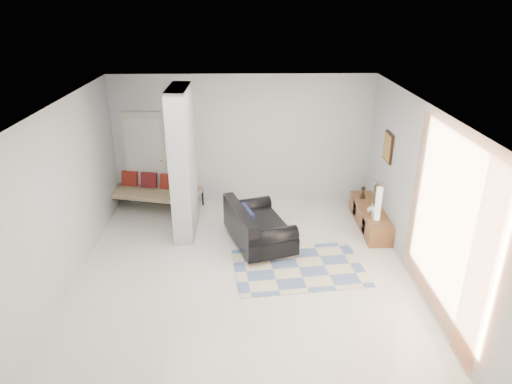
{
  "coord_description": "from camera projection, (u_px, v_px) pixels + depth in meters",
  "views": [
    {
      "loc": [
        0.08,
        -6.37,
        4.25
      ],
      "look_at": [
        0.23,
        0.6,
        1.24
      ],
      "focal_mm": 32.0,
      "sensor_mm": 36.0,
      "label": 1
    }
  ],
  "objects": [
    {
      "name": "floor",
      "position": [
        243.0,
        275.0,
        7.52
      ],
      "size": [
        6.0,
        6.0,
        0.0
      ],
      "primitive_type": "plane",
      "color": "white",
      "rests_on": "ground"
    },
    {
      "name": "ceiling",
      "position": [
        241.0,
        107.0,
        6.42
      ],
      "size": [
        6.0,
        6.0,
        0.0
      ],
      "primitive_type": "plane",
      "rotation": [
        3.14,
        0.0,
        0.0
      ],
      "color": "white",
      "rests_on": "wall_back"
    },
    {
      "name": "wall_back",
      "position": [
        243.0,
        141.0,
        9.72
      ],
      "size": [
        6.0,
        0.0,
        6.0
      ],
      "primitive_type": "plane",
      "rotation": [
        1.57,
        0.0,
        0.0
      ],
      "color": "silver",
      "rests_on": "ground"
    },
    {
      "name": "wall_front",
      "position": [
        240.0,
        330.0,
        4.22
      ],
      "size": [
        6.0,
        0.0,
        6.0
      ],
      "primitive_type": "plane",
      "rotation": [
        -1.57,
        0.0,
        0.0
      ],
      "color": "silver",
      "rests_on": "ground"
    },
    {
      "name": "wall_left",
      "position": [
        61.0,
        200.0,
        6.91
      ],
      "size": [
        0.0,
        6.0,
        6.0
      ],
      "primitive_type": "plane",
      "rotation": [
        1.57,
        0.0,
        1.57
      ],
      "color": "silver",
      "rests_on": "ground"
    },
    {
      "name": "wall_right",
      "position": [
        420.0,
        196.0,
        7.03
      ],
      "size": [
        0.0,
        6.0,
        6.0
      ],
      "primitive_type": "plane",
      "rotation": [
        1.57,
        0.0,
        -1.57
      ],
      "color": "silver",
      "rests_on": "ground"
    },
    {
      "name": "partition_column",
      "position": [
        183.0,
        163.0,
        8.42
      ],
      "size": [
        0.35,
        1.2,
        2.8
      ],
      "primitive_type": "cube",
      "color": "#B6BCBE",
      "rests_on": "floor"
    },
    {
      "name": "hallway_door",
      "position": [
        145.0,
        159.0,
        9.8
      ],
      "size": [
        0.85,
        0.06,
        2.04
      ],
      "primitive_type": "cube",
      "color": "beige",
      "rests_on": "floor"
    },
    {
      "name": "curtain",
      "position": [
        446.0,
        229.0,
        5.95
      ],
      "size": [
        0.0,
        2.55,
        2.55
      ],
      "primitive_type": "plane",
      "rotation": [
        1.57,
        0.0,
        1.57
      ],
      "color": "orange",
      "rests_on": "wall_right"
    },
    {
      "name": "wall_art",
      "position": [
        388.0,
        147.0,
        8.49
      ],
      "size": [
        0.04,
        0.45,
        0.55
      ],
      "primitive_type": "cube",
      "color": "#331B0E",
      "rests_on": "wall_right"
    },
    {
      "name": "media_console",
      "position": [
        370.0,
        217.0,
        9.06
      ],
      "size": [
        0.45,
        1.75,
        0.8
      ],
      "color": "brown",
      "rests_on": "floor"
    },
    {
      "name": "loveseat",
      "position": [
        256.0,
        227.0,
        8.34
      ],
      "size": [
        1.37,
        1.79,
        0.76
      ],
      "rotation": [
        0.0,
        0.0,
        0.31
      ],
      "color": "silver",
      "rests_on": "floor"
    },
    {
      "name": "daybed",
      "position": [
        153.0,
        191.0,
        9.73
      ],
      "size": [
        2.06,
        1.23,
        0.77
      ],
      "rotation": [
        0.0,
        0.0,
        -0.23
      ],
      "color": "black",
      "rests_on": "floor"
    },
    {
      "name": "area_rug",
      "position": [
        299.0,
        268.0,
        7.73
      ],
      "size": [
        2.32,
        1.69,
        0.01
      ],
      "primitive_type": "cube",
      "rotation": [
        0.0,
        0.0,
        0.12
      ],
      "color": "beige",
      "rests_on": "floor"
    },
    {
      "name": "cylinder_lamp",
      "position": [
        378.0,
        204.0,
        8.39
      ],
      "size": [
        0.12,
        0.12,
        0.64
      ],
      "primitive_type": "cylinder",
      "color": "silver",
      "rests_on": "media_console"
    },
    {
      "name": "bronze_figurine",
      "position": [
        363.0,
        192.0,
        9.38
      ],
      "size": [
        0.14,
        0.14,
        0.25
      ],
      "primitive_type": null,
      "rotation": [
        0.0,
        0.0,
        0.17
      ],
      "color": "#2F1F15",
      "rests_on": "media_console"
    },
    {
      "name": "vase",
      "position": [
        372.0,
        209.0,
        8.71
      ],
      "size": [
        0.22,
        0.22,
        0.2
      ],
      "primitive_type": "imported",
      "rotation": [
        0.0,
        0.0,
        0.16
      ],
      "color": "white",
      "rests_on": "media_console"
    }
  ]
}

